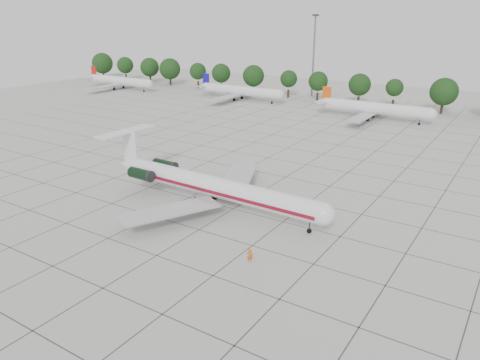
{
  "coord_description": "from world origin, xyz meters",
  "views": [
    {
      "loc": [
        33.82,
        -50.77,
        26.52
      ],
      "look_at": [
        -0.51,
        2.54,
        3.5
      ],
      "focal_mm": 35.0,
      "sensor_mm": 36.0,
      "label": 1
    }
  ],
  "objects_px": {
    "ground_crew": "(249,255)",
    "bg_airliner_b": "(240,91)",
    "bg_airliner_a": "(120,81)",
    "bg_airliner_c": "(374,108)",
    "floodlight_mast": "(314,51)",
    "main_airliner": "(208,185)"
  },
  "relations": [
    {
      "from": "bg_airliner_b",
      "to": "bg_airliner_a",
      "type": "bearing_deg",
      "value": -173.87
    },
    {
      "from": "main_airliner",
      "to": "bg_airliner_c",
      "type": "height_order",
      "value": "main_airliner"
    },
    {
      "from": "bg_airliner_a",
      "to": "bg_airliner_c",
      "type": "distance_m",
      "value": 91.71
    },
    {
      "from": "main_airliner",
      "to": "floodlight_mast",
      "type": "height_order",
      "value": "floodlight_mast"
    },
    {
      "from": "main_airliner",
      "to": "bg_airliner_a",
      "type": "bearing_deg",
      "value": 144.33
    },
    {
      "from": "bg_airliner_a",
      "to": "bg_airliner_b",
      "type": "distance_m",
      "value": 47.93
    },
    {
      "from": "bg_airliner_b",
      "to": "ground_crew",
      "type": "bearing_deg",
      "value": -56.65
    },
    {
      "from": "ground_crew",
      "to": "floodlight_mast",
      "type": "bearing_deg",
      "value": -109.35
    },
    {
      "from": "bg_airliner_c",
      "to": "floodlight_mast",
      "type": "distance_m",
      "value": 39.06
    },
    {
      "from": "bg_airliner_b",
      "to": "floodlight_mast",
      "type": "distance_m",
      "value": 27.34
    },
    {
      "from": "bg_airliner_c",
      "to": "floodlight_mast",
      "type": "relative_size",
      "value": 1.11
    },
    {
      "from": "bg_airliner_a",
      "to": "bg_airliner_b",
      "type": "relative_size",
      "value": 1.0
    },
    {
      "from": "bg_airliner_c",
      "to": "ground_crew",
      "type": "bearing_deg",
      "value": -81.92
    },
    {
      "from": "bg_airliner_c",
      "to": "floodlight_mast",
      "type": "bearing_deg",
      "value": 139.61
    },
    {
      "from": "bg_airliner_a",
      "to": "ground_crew",
      "type": "bearing_deg",
      "value": -37.46
    },
    {
      "from": "bg_airliner_b",
      "to": "main_airliner",
      "type": "bearing_deg",
      "value": -60.39
    },
    {
      "from": "ground_crew",
      "to": "bg_airliner_b",
      "type": "relative_size",
      "value": 0.06
    },
    {
      "from": "bg_airliner_b",
      "to": "floodlight_mast",
      "type": "bearing_deg",
      "value": 51.17
    },
    {
      "from": "ground_crew",
      "to": "bg_airliner_a",
      "type": "height_order",
      "value": "bg_airliner_a"
    },
    {
      "from": "ground_crew",
      "to": "bg_airliner_b",
      "type": "bearing_deg",
      "value": -97.01
    },
    {
      "from": "main_airliner",
      "to": "floodlight_mast",
      "type": "distance_m",
      "value": 96.98
    },
    {
      "from": "floodlight_mast",
      "to": "bg_airliner_a",
      "type": "bearing_deg",
      "value": -158.84
    }
  ]
}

